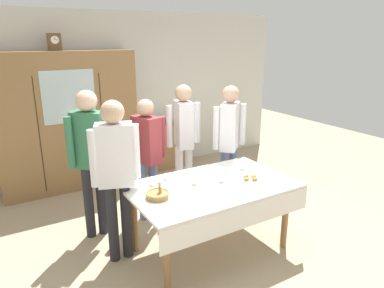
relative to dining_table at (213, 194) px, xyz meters
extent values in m
plane|color=tan|center=(0.00, 0.24, -0.68)|extent=(12.00, 12.00, 0.00)
cube|color=silver|center=(0.00, 2.89, 0.67)|extent=(6.40, 0.10, 2.70)
cylinder|color=olive|center=(-0.74, -0.36, -0.31)|extent=(0.07, 0.07, 0.75)
cylinder|color=olive|center=(0.74, -0.36, -0.31)|extent=(0.07, 0.07, 0.75)
cylinder|color=olive|center=(-0.74, 0.43, -0.31)|extent=(0.07, 0.07, 0.75)
cylinder|color=olive|center=(0.74, 0.43, -0.31)|extent=(0.07, 0.07, 0.75)
cube|color=white|center=(0.00, 0.04, 0.08)|extent=(1.76, 1.07, 0.03)
cube|color=white|center=(0.00, -0.50, -0.05)|extent=(1.76, 0.01, 0.24)
cube|color=olive|center=(-0.90, 2.59, 0.37)|extent=(2.07, 0.45, 2.11)
cube|color=silver|center=(-0.90, 2.36, 0.79)|extent=(0.74, 0.01, 0.76)
cube|color=black|center=(-1.35, 2.36, 0.27)|extent=(0.01, 0.01, 1.69)
cube|color=black|center=(-0.45, 2.36, 0.27)|extent=(0.01, 0.01, 1.69)
cube|color=brown|center=(-0.98, 2.59, 1.55)|extent=(0.18, 0.10, 0.24)
cylinder|color=white|center=(-0.98, 2.54, 1.58)|extent=(0.11, 0.01, 0.11)
cube|color=black|center=(-0.98, 2.53, 1.59)|extent=(0.00, 0.00, 0.04)
cube|color=black|center=(-0.96, 2.53, 1.58)|extent=(0.05, 0.00, 0.00)
cube|color=olive|center=(0.75, 2.64, -0.27)|extent=(0.93, 0.35, 0.81)
cube|color=#99332D|center=(0.75, 2.64, 0.15)|extent=(0.15, 0.22, 0.03)
cube|color=#2D5184|center=(0.75, 2.64, 0.18)|extent=(0.16, 0.21, 0.03)
cylinder|color=silver|center=(-0.56, 0.32, 0.10)|extent=(0.13, 0.13, 0.01)
cylinder|color=silver|center=(-0.56, 0.32, 0.13)|extent=(0.08, 0.08, 0.05)
torus|color=silver|center=(-0.52, 0.32, 0.14)|extent=(0.04, 0.01, 0.04)
cylinder|color=silver|center=(0.56, 0.21, 0.10)|extent=(0.13, 0.13, 0.01)
cylinder|color=silver|center=(0.56, 0.21, 0.13)|extent=(0.08, 0.08, 0.05)
torus|color=silver|center=(0.60, 0.21, 0.14)|extent=(0.04, 0.01, 0.04)
cylinder|color=#47230F|center=(0.56, 0.21, 0.16)|extent=(0.06, 0.06, 0.01)
cylinder|color=white|center=(-0.16, 0.13, 0.10)|extent=(0.13, 0.13, 0.01)
cylinder|color=white|center=(-0.16, 0.13, 0.13)|extent=(0.08, 0.08, 0.05)
torus|color=white|center=(-0.12, 0.13, 0.14)|extent=(0.04, 0.01, 0.04)
cylinder|color=white|center=(-0.35, 0.40, 0.10)|extent=(0.13, 0.13, 0.01)
cylinder|color=white|center=(-0.35, 0.40, 0.13)|extent=(0.08, 0.08, 0.05)
torus|color=white|center=(-0.31, 0.40, 0.14)|extent=(0.04, 0.01, 0.04)
cylinder|color=#47230F|center=(-0.35, 0.40, 0.16)|extent=(0.06, 0.06, 0.01)
cylinder|color=white|center=(0.14, 0.03, 0.10)|extent=(0.13, 0.13, 0.01)
cylinder|color=white|center=(0.14, 0.03, 0.13)|extent=(0.08, 0.08, 0.05)
torus|color=white|center=(0.18, 0.03, 0.14)|extent=(0.04, 0.01, 0.04)
cylinder|color=#9E7542|center=(-0.64, 0.03, 0.12)|extent=(0.22, 0.22, 0.05)
torus|color=#9E7542|center=(-0.64, 0.03, 0.15)|extent=(0.24, 0.24, 0.02)
cylinder|color=tan|center=(-0.61, 0.02, 0.20)|extent=(0.03, 0.04, 0.12)
cylinder|color=tan|center=(-0.61, 0.03, 0.20)|extent=(0.04, 0.03, 0.12)
cylinder|color=tan|center=(-0.61, 0.05, 0.20)|extent=(0.02, 0.02, 0.12)
cylinder|color=white|center=(0.44, -0.08, 0.11)|extent=(0.28, 0.28, 0.01)
ellipsoid|color=#BC7F3D|center=(0.50, -0.07, 0.13)|extent=(0.07, 0.05, 0.04)
ellipsoid|color=#BC7F3D|center=(0.43, -0.02, 0.13)|extent=(0.07, 0.05, 0.04)
ellipsoid|color=#BC7F3D|center=(0.38, -0.09, 0.13)|extent=(0.07, 0.05, 0.04)
ellipsoid|color=#BC7F3D|center=(0.45, -0.14, 0.13)|extent=(0.07, 0.05, 0.04)
cube|color=silver|center=(-0.52, -0.23, 0.10)|extent=(0.10, 0.01, 0.00)
ellipsoid|color=silver|center=(-0.47, -0.23, 0.10)|extent=(0.03, 0.02, 0.01)
cube|color=silver|center=(-0.40, -0.07, 0.10)|extent=(0.10, 0.01, 0.00)
ellipsoid|color=silver|center=(-0.35, -0.07, 0.10)|extent=(0.03, 0.02, 0.01)
cube|color=silver|center=(0.52, -0.32, 0.10)|extent=(0.10, 0.01, 0.00)
ellipsoid|color=silver|center=(0.58, -0.32, 0.10)|extent=(0.03, 0.02, 0.01)
cylinder|color=slate|center=(-0.37, 1.04, -0.29)|extent=(0.11, 0.11, 0.78)
cylinder|color=slate|center=(-0.22, 1.04, -0.29)|extent=(0.11, 0.11, 0.78)
cube|color=#933338|center=(-0.30, 1.04, 0.39)|extent=(0.29, 0.40, 0.59)
sphere|color=tan|center=(-0.30, 1.04, 0.79)|extent=(0.21, 0.21, 0.21)
cylinder|color=#933338|center=(-0.52, 1.04, 0.39)|extent=(0.08, 0.08, 0.53)
cylinder|color=#933338|center=(-0.08, 1.04, 0.39)|extent=(0.08, 0.08, 0.53)
cylinder|color=#232328|center=(-1.00, 0.38, -0.25)|extent=(0.11, 0.11, 0.85)
cylinder|color=#232328|center=(-0.85, 0.38, -0.25)|extent=(0.11, 0.11, 0.85)
cube|color=silver|center=(-0.92, 0.38, 0.49)|extent=(0.41, 0.31, 0.64)
sphere|color=tan|center=(-0.92, 0.38, 0.93)|extent=(0.23, 0.23, 0.23)
cylinder|color=silver|center=(-1.14, 0.38, 0.49)|extent=(0.08, 0.08, 0.58)
cylinder|color=silver|center=(-0.70, 0.38, 0.49)|extent=(0.08, 0.08, 0.58)
cylinder|color=silver|center=(0.26, 1.22, -0.26)|extent=(0.11, 0.11, 0.84)
cylinder|color=silver|center=(0.41, 1.22, -0.26)|extent=(0.11, 0.11, 0.84)
cube|color=silver|center=(0.34, 1.22, 0.47)|extent=(0.29, 0.40, 0.63)
sphere|color=tan|center=(0.34, 1.22, 0.90)|extent=(0.23, 0.23, 0.23)
cylinder|color=silver|center=(0.12, 1.22, 0.47)|extent=(0.08, 0.08, 0.57)
cylinder|color=silver|center=(0.56, 1.22, 0.47)|extent=(0.08, 0.08, 0.57)
cylinder|color=slate|center=(0.74, 0.81, -0.26)|extent=(0.11, 0.11, 0.84)
cylinder|color=slate|center=(0.89, 0.81, -0.26)|extent=(0.11, 0.11, 0.84)
cube|color=silver|center=(0.81, 0.81, 0.47)|extent=(0.40, 0.39, 0.63)
sphere|color=tan|center=(0.81, 0.81, 0.90)|extent=(0.23, 0.23, 0.23)
cylinder|color=silver|center=(0.59, 0.81, 0.47)|extent=(0.08, 0.08, 0.57)
cylinder|color=silver|center=(1.03, 0.81, 0.47)|extent=(0.08, 0.08, 0.57)
cylinder|color=#232328|center=(-1.08, 0.98, -0.25)|extent=(0.11, 0.11, 0.87)
cylinder|color=#232328|center=(-0.93, 0.98, -0.25)|extent=(0.11, 0.11, 0.87)
cube|color=#33704C|center=(-1.01, 0.98, 0.51)|extent=(0.40, 0.39, 0.65)
sphere|color=#DBB293|center=(-1.01, 0.98, 0.95)|extent=(0.23, 0.23, 0.23)
cylinder|color=#33704C|center=(-1.23, 0.98, 0.51)|extent=(0.08, 0.08, 0.58)
cylinder|color=#33704C|center=(-0.79, 0.98, 0.51)|extent=(0.08, 0.08, 0.58)
camera|label=1|loc=(-1.98, -2.87, 1.62)|focal=33.18mm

